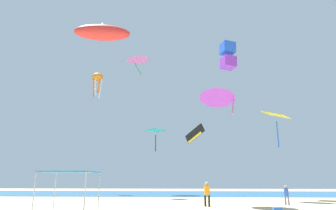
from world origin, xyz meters
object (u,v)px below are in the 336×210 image
kite_inflatable_red (102,32)px  kite_diamond_yellow (276,117)px  cooler_box (277,209)px  kite_delta_pink (138,58)px  canopy_tent (70,174)px  kite_box_blue (228,56)px  kite_octopus_orange (98,78)px  kite_diamond_teal (156,132)px  kite_delta_purple (217,96)px  person_near_tent (207,192)px  person_leftmost (286,193)px  kite_parafoil_black (195,134)px

kite_inflatable_red → kite_diamond_yellow: (19.05, 8.77, -7.03)m
cooler_box → kite_delta_pink: kite_delta_pink is taller
canopy_tent → kite_delta_pink: bearing=91.4°
kite_diamond_yellow → kite_delta_pink: bearing=-88.4°
kite_box_blue → kite_inflatable_red: 16.37m
kite_octopus_orange → kite_delta_pink: bearing=-70.3°
canopy_tent → kite_diamond_teal: size_ratio=1.22×
kite_delta_purple → kite_diamond_yellow: size_ratio=0.94×
cooler_box → kite_delta_pink: 39.24m
cooler_box → kite_box_blue: (-0.33, 14.50, 17.29)m
person_near_tent → kite_delta_purple: size_ratio=0.46×
person_near_tent → cooler_box: person_near_tent is taller
kite_octopus_orange → kite_diamond_yellow: bearing=-103.2°
person_leftmost → kite_parafoil_black: (-7.29, 9.97, 6.69)m
kite_octopus_orange → person_near_tent: bearing=-131.0°
person_leftmost → kite_delta_pink: bearing=177.4°
kite_octopus_orange → kite_delta_pink: kite_delta_pink is taller
kite_box_blue → kite_delta_pink: kite_delta_pink is taller
kite_inflatable_red → canopy_tent: bearing=84.0°
kite_delta_purple → kite_octopus_orange: size_ratio=0.90×
kite_delta_purple → kite_parafoil_black: (-1.89, 9.88, -2.04)m
kite_delta_pink → person_leftmost: bearing=26.4°
cooler_box → kite_delta_purple: size_ratio=0.14×
canopy_tent → kite_parafoil_black: bearing=61.8°
kite_diamond_teal → kite_delta_purple: bearing=178.9°
canopy_tent → kite_diamond_teal: 17.71m
kite_octopus_orange → kite_box_blue: kite_octopus_orange is taller
kite_delta_purple → kite_box_blue: bearing=-89.6°
kite_box_blue → kite_parafoil_black: bearing=55.2°
kite_parafoil_black → kite_delta_purple: bearing=154.5°
cooler_box → kite_parafoil_black: kite_parafoil_black is taller
cooler_box → kite_diamond_yellow: bearing=71.1°
cooler_box → kite_octopus_orange: kite_octopus_orange is taller
cooler_box → kite_delta_pink: (-14.34, 28.16, 23.26)m
person_near_tent → kite_delta_purple: bearing=-95.7°
person_near_tent → kite_diamond_teal: 14.51m
person_leftmost → kite_inflatable_red: (-16.63, -0.14, 15.50)m
canopy_tent → kite_box_blue: size_ratio=0.94×
person_leftmost → kite_diamond_yellow: size_ratio=0.37×
person_near_tent → cooler_box: 5.89m
kite_delta_pink → canopy_tent: bearing=-9.3°
kite_diamond_teal → kite_octopus_orange: 20.15m
kite_box_blue → kite_diamond_yellow: size_ratio=0.80×
kite_delta_purple → person_near_tent: bearing=71.7°
canopy_tent → person_near_tent: (9.40, 4.72, -1.34)m
person_near_tent → person_leftmost: (6.78, 1.88, -0.17)m
kite_delta_purple → person_leftmost: bearing=-164.0°
person_near_tent → kite_diamond_teal: size_ratio=0.70×
canopy_tent → person_near_tent: canopy_tent is taller
canopy_tent → kite_parafoil_black: size_ratio=1.16×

